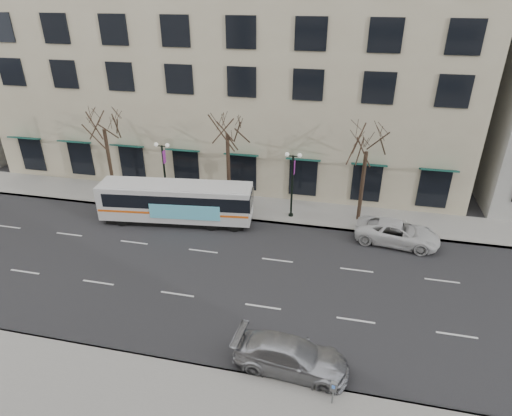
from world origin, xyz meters
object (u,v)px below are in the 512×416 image
(silver_car, at_px, (291,356))
(white_pickup, at_px, (397,233))
(tree_far_mid, at_px, (227,123))
(city_bus, at_px, (177,201))
(lamp_post_left, at_px, (164,171))
(tree_far_left, at_px, (102,117))
(lamp_post_right, at_px, (292,182))
(pay_station, at_px, (334,388))
(tree_far_right, at_px, (368,138))

(silver_car, distance_m, white_pickup, 13.55)
(tree_far_mid, xyz_separation_m, silver_car, (7.10, -15.00, -6.14))
(tree_far_mid, height_order, city_bus, tree_far_mid)
(tree_far_mid, distance_m, silver_car, 17.69)
(lamp_post_left, distance_m, city_bus, 3.30)
(tree_far_left, distance_m, lamp_post_right, 15.48)
(lamp_post_right, bearing_deg, pay_station, -75.72)
(tree_far_right, height_order, silver_car, tree_far_right)
(lamp_post_left, bearing_deg, lamp_post_right, 0.00)
(city_bus, bearing_deg, tree_far_right, 6.11)
(pay_station, bearing_deg, city_bus, 143.72)
(lamp_post_right, bearing_deg, lamp_post_left, 180.00)
(lamp_post_left, height_order, silver_car, lamp_post_left)
(tree_far_left, relative_size, white_pickup, 1.49)
(tree_far_right, xyz_separation_m, city_bus, (-13.12, -2.99, -4.77))
(silver_car, distance_m, pay_station, 2.54)
(lamp_post_right, relative_size, silver_car, 0.99)
(tree_far_right, bearing_deg, city_bus, -167.14)
(city_bus, bearing_deg, silver_car, -56.36)
(lamp_post_right, bearing_deg, white_pickup, -14.82)
(tree_far_left, bearing_deg, white_pickup, -6.57)
(tree_far_left, distance_m, tree_far_right, 20.00)
(tree_far_left, relative_size, lamp_post_right, 1.60)
(city_bus, relative_size, white_pickup, 2.03)
(silver_car, height_order, pay_station, silver_car)
(lamp_post_left, bearing_deg, pay_station, -48.64)
(tree_far_left, relative_size, lamp_post_left, 1.60)
(lamp_post_left, xyz_separation_m, lamp_post_right, (10.00, 0.00, 0.00))
(tree_far_left, relative_size, silver_car, 1.58)
(lamp_post_right, height_order, white_pickup, lamp_post_right)
(tree_far_right, xyz_separation_m, lamp_post_left, (-14.99, -0.60, -3.48))
(tree_far_left, height_order, lamp_post_left, tree_far_left)
(tree_far_mid, bearing_deg, white_pickup, -11.69)
(tree_far_left, xyz_separation_m, city_bus, (6.88, -2.99, -5.04))
(lamp_post_left, bearing_deg, silver_car, -49.98)
(tree_far_right, height_order, pay_station, tree_far_right)
(lamp_post_right, bearing_deg, silver_car, -81.74)
(lamp_post_left, distance_m, white_pickup, 17.80)
(tree_far_left, relative_size, tree_far_mid, 0.98)
(tree_far_right, bearing_deg, tree_far_mid, 180.00)
(tree_far_mid, distance_m, lamp_post_right, 6.41)
(silver_car, bearing_deg, white_pickup, -19.02)
(tree_far_right, xyz_separation_m, white_pickup, (2.57, -2.60, -5.64))
(tree_far_mid, height_order, pay_station, tree_far_mid)
(lamp_post_left, relative_size, silver_car, 0.99)
(silver_car, bearing_deg, tree_far_mid, 30.11)
(lamp_post_left, height_order, white_pickup, lamp_post_left)
(tree_far_mid, relative_size, lamp_post_right, 1.64)
(lamp_post_right, bearing_deg, tree_far_mid, 173.17)
(white_pickup, bearing_deg, tree_far_mid, 85.95)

